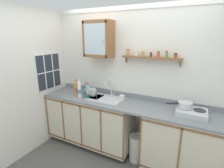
# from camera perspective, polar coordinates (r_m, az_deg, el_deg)

# --- Properties ---
(floor) EXTENTS (5.96, 5.96, 0.00)m
(floor) POSITION_cam_1_polar(r_m,az_deg,el_deg) (3.06, 0.83, -25.03)
(floor) COLOR #565451
(floor) RESTS_ON ground
(back_wall) EXTENTS (3.56, 0.07, 2.46)m
(back_wall) POSITION_cam_1_polar(r_m,az_deg,el_deg) (3.01, 6.43, 1.02)
(back_wall) COLOR silver
(back_wall) RESTS_ON ground
(side_wall_left) EXTENTS (0.05, 3.42, 2.46)m
(side_wall_left) POSITION_cam_1_polar(r_m,az_deg,el_deg) (3.20, -26.53, 0.11)
(side_wall_left) COLOR silver
(side_wall_left) RESTS_ON ground
(lower_cabinet_run) EXTENTS (1.62, 0.60, 0.92)m
(lower_cabinet_run) POSITION_cam_1_polar(r_m,az_deg,el_deg) (3.32, -7.01, -11.98)
(lower_cabinet_run) COLOR black
(lower_cabinet_run) RESTS_ON ground
(lower_cabinet_run_right) EXTENTS (1.09, 0.60, 0.92)m
(lower_cabinet_run_right) POSITION_cam_1_polar(r_m,az_deg,el_deg) (2.86, 21.94, -18.06)
(lower_cabinet_run_right) COLOR black
(lower_cabinet_run_right) RESTS_ON ground
(countertop) EXTENTS (2.92, 0.62, 0.03)m
(countertop) POSITION_cam_1_polar(r_m,az_deg,el_deg) (2.83, 3.89, -6.50)
(countertop) COLOR gray
(countertop) RESTS_ON lower_cabinet_run
(backsplash) EXTENTS (2.92, 0.02, 0.08)m
(backsplash) POSITION_cam_1_polar(r_m,az_deg,el_deg) (3.06, 6.05, -3.73)
(backsplash) COLOR gray
(backsplash) RESTS_ON countertop
(sink) EXTENTS (0.57, 0.45, 0.49)m
(sink) POSITION_cam_1_polar(r_m,az_deg,el_deg) (3.01, -1.87, -5.24)
(sink) COLOR silver
(sink) RESTS_ON countertop
(hot_plate_stove) EXTENTS (0.40, 0.33, 0.08)m
(hot_plate_stove) POSITION_cam_1_polar(r_m,az_deg,el_deg) (2.64, 24.83, -8.43)
(hot_plate_stove) COLOR silver
(hot_plate_stove) RESTS_ON countertop
(saucepan) EXTENTS (0.34, 0.25, 0.09)m
(saucepan) POSITION_cam_1_polar(r_m,az_deg,el_deg) (2.64, 22.93, -6.27)
(saucepan) COLOR silver
(saucepan) RESTS_ON hot_plate_stove
(bottle_opaque_white_0) EXTENTS (0.06, 0.06, 0.32)m
(bottle_opaque_white_0) POSITION_cam_1_polar(r_m,az_deg,el_deg) (3.07, -10.74, -1.86)
(bottle_opaque_white_0) COLOR white
(bottle_opaque_white_0) RESTS_ON countertop
(bottle_juice_amber_1) EXTENTS (0.07, 0.07, 0.29)m
(bottle_juice_amber_1) POSITION_cam_1_polar(r_m,az_deg,el_deg) (3.20, -11.82, -1.33)
(bottle_juice_amber_1) COLOR gold
(bottle_juice_amber_1) RESTS_ON countertop
(bottle_detergent_teal_2) EXTENTS (0.07, 0.07, 0.22)m
(bottle_detergent_teal_2) POSITION_cam_1_polar(r_m,az_deg,el_deg) (3.26, -8.61, -1.55)
(bottle_detergent_teal_2) COLOR teal
(bottle_detergent_teal_2) RESTS_ON countertop
(bottle_water_blue_3) EXTENTS (0.08, 0.08, 0.23)m
(bottle_water_blue_3) POSITION_cam_1_polar(r_m,az_deg,el_deg) (3.15, -7.97, -2.02)
(bottle_water_blue_3) COLOR #8CB7E0
(bottle_water_blue_3) RESTS_ON countertop
(dish_rack) EXTENTS (0.31, 0.25, 0.17)m
(dish_rack) POSITION_cam_1_polar(r_m,az_deg,el_deg) (3.10, -6.34, -3.46)
(dish_rack) COLOR #26664C
(dish_rack) RESTS_ON countertop
(mug) EXTENTS (0.09, 0.13, 0.10)m
(mug) POSITION_cam_1_polar(r_m,az_deg,el_deg) (2.89, 3.32, -4.67)
(mug) COLOR white
(mug) RESTS_ON countertop
(wall_cabinet) EXTENTS (0.49, 0.30, 0.60)m
(wall_cabinet) POSITION_cam_1_polar(r_m,az_deg,el_deg) (3.01, -4.39, 14.59)
(wall_cabinet) COLOR brown
(spice_shelf) EXTENTS (0.92, 0.14, 0.23)m
(spice_shelf) POSITION_cam_1_polar(r_m,az_deg,el_deg) (2.74, 12.54, 8.85)
(spice_shelf) COLOR brown
(window) EXTENTS (0.03, 0.58, 0.68)m
(window) POSITION_cam_1_polar(r_m,az_deg,el_deg) (3.44, -20.21, 3.86)
(window) COLOR #262D38
(trash_bin) EXTENTS (0.26, 0.26, 0.44)m
(trash_bin) POSITION_cam_1_polar(r_m,az_deg,el_deg) (3.04, 8.02, -20.15)
(trash_bin) COLOR silver
(trash_bin) RESTS_ON ground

